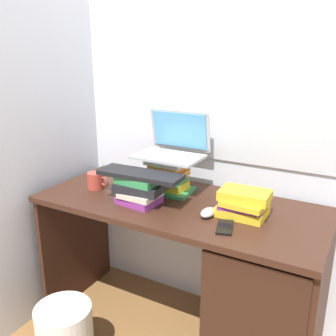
# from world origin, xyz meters

# --- Properties ---
(ground_plane) EXTENTS (6.00, 6.00, 0.00)m
(ground_plane) POSITION_xyz_m (0.00, 0.00, 0.00)
(ground_plane) COLOR olive
(wall_back) EXTENTS (6.00, 0.06, 2.60)m
(wall_back) POSITION_xyz_m (0.00, 0.36, 1.30)
(wall_back) COLOR silver
(wall_back) RESTS_ON ground
(wall_left) EXTENTS (0.05, 6.00, 2.60)m
(wall_left) POSITION_xyz_m (-0.80, 0.00, 1.30)
(wall_left) COLOR silver
(wall_left) RESTS_ON ground
(desk) EXTENTS (1.43, 0.62, 0.77)m
(desk) POSITION_xyz_m (0.37, -0.02, 0.42)
(desk) COLOR #381E14
(desk) RESTS_ON ground
(book_stack_tall) EXTENTS (0.25, 0.20, 0.18)m
(book_stack_tall) POSITION_xyz_m (-0.12, 0.11, 0.85)
(book_stack_tall) COLOR #338C4C
(book_stack_tall) RESTS_ON desk
(book_stack_keyboard_riser) EXTENTS (0.24, 0.18, 0.14)m
(book_stack_keyboard_riser) POSITION_xyz_m (-0.16, -0.10, 0.84)
(book_stack_keyboard_riser) COLOR #8C338C
(book_stack_keyboard_riser) RESTS_ON desk
(book_stack_side) EXTENTS (0.24, 0.18, 0.12)m
(book_stack_side) POSITION_xyz_m (0.33, 0.00, 0.83)
(book_stack_side) COLOR yellow
(book_stack_side) RESTS_ON desk
(laptop) EXTENTS (0.35, 0.27, 0.23)m
(laptop) POSITION_xyz_m (-0.12, 0.16, 1.01)
(laptop) COLOR #B7BABF
(laptop) RESTS_ON book_stack_tall
(keyboard) EXTENTS (0.43, 0.16, 0.02)m
(keyboard) POSITION_xyz_m (-0.16, -0.10, 0.92)
(keyboard) COLOR black
(keyboard) RESTS_ON book_stack_keyboard_riser
(computer_mouse) EXTENTS (0.06, 0.10, 0.04)m
(computer_mouse) POSITION_xyz_m (0.19, -0.08, 0.78)
(computer_mouse) COLOR #A5A8AD
(computer_mouse) RESTS_ON desk
(mug) EXTENTS (0.13, 0.09, 0.09)m
(mug) POSITION_xyz_m (-0.49, -0.04, 0.81)
(mug) COLOR #B23F33
(mug) RESTS_ON desk
(cell_phone) EXTENTS (0.10, 0.15, 0.01)m
(cell_phone) POSITION_xyz_m (0.30, -0.16, 0.77)
(cell_phone) COLOR black
(cell_phone) RESTS_ON desk
(wastebasket) EXTENTS (0.28, 0.28, 0.30)m
(wastebasket) POSITION_xyz_m (-0.39, -0.45, 0.15)
(wastebasket) COLOR silver
(wastebasket) RESTS_ON ground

